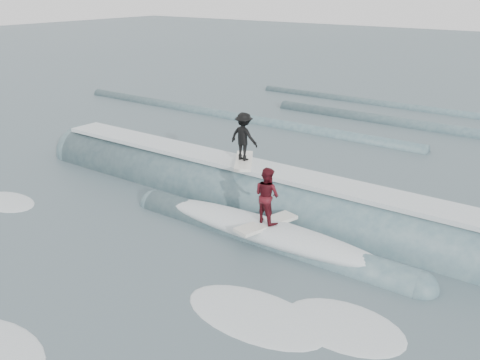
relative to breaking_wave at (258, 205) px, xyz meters
The scene contains 6 objects.
ground 4.73m from the breaking_wave, 92.42° to the right, with size 160.00×160.00×0.00m, color #40595E.
breaking_wave is the anchor object (origin of this frame).
surfer_black 2.25m from the breaking_wave, 162.63° to the left, with size 1.56×1.97×1.71m.
surfer_red 2.84m from the breaking_wave, 50.26° to the right, with size 1.04×2.07×1.74m.
whitewater 6.82m from the breaking_wave, 72.70° to the right, with size 14.50×6.84×0.10m.
far_swells 12.98m from the breaking_wave, 95.21° to the left, with size 34.07×8.65×0.80m.
Camera 1 is at (9.47, -8.89, 7.03)m, focal length 40.00 mm.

